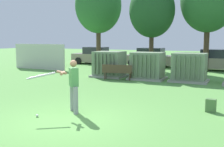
# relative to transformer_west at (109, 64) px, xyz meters

# --- Properties ---
(ground_plane) EXTENTS (96.00, 96.00, 0.00)m
(ground_plane) POSITION_rel_transformer_west_xyz_m (2.90, -8.99, -0.79)
(ground_plane) COLOR #5B9947
(fence_panel) EXTENTS (4.80, 0.12, 2.00)m
(fence_panel) POSITION_rel_transformer_west_xyz_m (-6.93, 1.51, 0.21)
(fence_panel) COLOR beige
(fence_panel) RESTS_ON ground
(transformer_west) EXTENTS (2.10, 1.70, 1.62)m
(transformer_west) POSITION_rel_transformer_west_xyz_m (0.00, 0.00, 0.00)
(transformer_west) COLOR #9E9B93
(transformer_west) RESTS_ON ground
(transformer_mid_west) EXTENTS (2.10, 1.70, 1.62)m
(transformer_mid_west) POSITION_rel_transformer_west_xyz_m (2.55, -0.00, 0.00)
(transformer_mid_west) COLOR #9E9B93
(transformer_mid_west) RESTS_ON ground
(transformer_mid_east) EXTENTS (2.10, 1.70, 1.62)m
(transformer_mid_east) POSITION_rel_transformer_west_xyz_m (4.97, 0.15, 0.00)
(transformer_mid_east) COLOR #9E9B93
(transformer_mid_east) RESTS_ON ground
(park_bench) EXTENTS (1.84, 0.67, 0.92)m
(park_bench) POSITION_rel_transformer_west_xyz_m (1.04, -1.07, -0.25)
(park_bench) COLOR #4C3828
(park_bench) RESTS_ON ground
(batter) EXTENTS (1.30, 1.33, 1.74)m
(batter) POSITION_rel_transformer_west_xyz_m (2.62, -8.16, 0.19)
(batter) COLOR gray
(batter) RESTS_ON ground
(sports_ball) EXTENTS (0.09, 0.09, 0.09)m
(sports_ball) POSITION_rel_transformer_west_xyz_m (1.93, -9.10, -0.74)
(sports_ball) COLOR white
(sports_ball) RESTS_ON ground
(backpack) EXTENTS (0.34, 0.29, 0.44)m
(backpack) POSITION_rel_transformer_west_xyz_m (6.77, -6.14, -0.57)
(backpack) COLOR #4C723F
(backpack) RESTS_ON ground
(tree_left) EXTENTS (3.98, 3.98, 7.61)m
(tree_left) POSITION_rel_transformer_west_xyz_m (-3.77, 5.59, 4.43)
(tree_left) COLOR #4C3828
(tree_left) RESTS_ON ground
(tree_center_left) EXTENTS (3.45, 3.45, 6.59)m
(tree_center_left) POSITION_rel_transformer_west_xyz_m (1.26, 4.83, 3.73)
(tree_center_left) COLOR #4C3828
(tree_center_left) RESTS_ON ground
(tree_center_right) EXTENTS (3.96, 3.96, 7.57)m
(tree_center_right) POSITION_rel_transformer_west_xyz_m (5.20, 5.72, 4.40)
(tree_center_right) COLOR #4C3828
(tree_center_right) RESTS_ON ground
(parked_car_leftmost) EXTENTS (4.29, 2.10, 1.62)m
(parked_car_leftmost) POSITION_rel_transformer_west_xyz_m (-5.22, 7.50, -0.04)
(parked_car_leftmost) COLOR gray
(parked_car_leftmost) RESTS_ON ground
(parked_car_left_of_center) EXTENTS (4.20, 1.92, 1.62)m
(parked_car_left_of_center) POSITION_rel_transformer_west_xyz_m (0.31, 7.43, -0.04)
(parked_car_left_of_center) COLOR gray
(parked_car_left_of_center) RESTS_ON ground
(parked_car_right_of_center) EXTENTS (4.26, 2.04, 1.62)m
(parked_car_right_of_center) POSITION_rel_transformer_west_xyz_m (5.68, 6.60, -0.04)
(parked_car_right_of_center) COLOR gray
(parked_car_right_of_center) RESTS_ON ground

